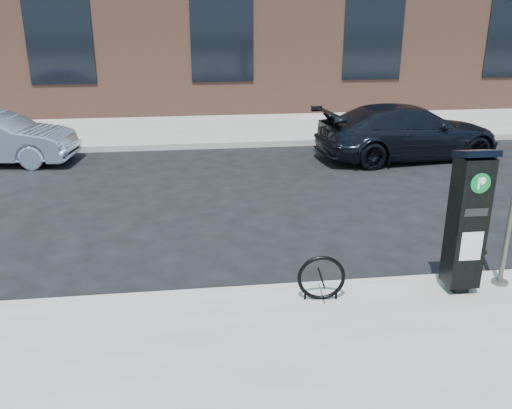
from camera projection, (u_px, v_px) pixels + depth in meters
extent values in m
plane|color=black|center=(292.00, 295.00, 6.91)|extent=(120.00, 120.00, 0.00)
cube|color=gray|center=(220.00, 108.00, 19.96)|extent=(60.00, 12.00, 0.15)
cube|color=#9E9B93|center=(292.00, 291.00, 6.87)|extent=(60.00, 0.12, 0.16)
cube|color=#9E9B93|center=(234.00, 145.00, 14.38)|extent=(60.00, 0.12, 0.16)
cube|color=black|center=(58.00, 26.00, 16.49)|extent=(2.00, 0.06, 3.50)
cube|color=black|center=(222.00, 25.00, 17.09)|extent=(2.00, 0.06, 3.50)
cube|color=black|center=(374.00, 25.00, 17.70)|extent=(2.00, 0.06, 3.50)
cube|color=black|center=(458.00, 286.00, 6.73)|extent=(0.19, 0.19, 0.09)
cube|color=black|center=(467.00, 222.00, 6.44)|extent=(0.38, 0.33, 1.61)
cube|color=black|center=(477.00, 153.00, 6.16)|extent=(0.42, 0.37, 0.15)
cylinder|color=#086322|center=(481.00, 183.00, 6.10)|extent=(0.24, 0.01, 0.24)
cube|color=white|center=(481.00, 183.00, 6.10)|extent=(0.09, 0.01, 0.13)
cube|color=silver|center=(471.00, 246.00, 6.36)|extent=(0.27, 0.01, 0.36)
cube|color=black|center=(476.00, 212.00, 6.22)|extent=(0.28, 0.01, 0.09)
cylinder|color=#524C49|center=(500.00, 282.00, 6.90)|extent=(0.21, 0.21, 0.03)
torus|color=black|center=(321.00, 278.00, 6.43)|extent=(0.58, 0.10, 0.57)
cylinder|color=black|center=(305.00, 295.00, 6.50)|extent=(0.03, 0.03, 0.11)
cylinder|color=black|center=(336.00, 295.00, 6.51)|extent=(0.03, 0.03, 0.11)
imported|color=black|center=(408.00, 132.00, 13.17)|extent=(4.69, 2.33, 1.31)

